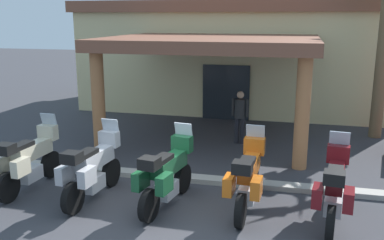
# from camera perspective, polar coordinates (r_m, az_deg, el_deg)

# --- Properties ---
(ground_plane) EXTENTS (80.00, 80.00, 0.00)m
(ground_plane) POSITION_cam_1_polar(r_m,az_deg,el_deg) (8.88, -4.52, -12.25)
(ground_plane) COLOR #38383D
(motel_building) EXTENTS (13.14, 11.56, 4.49)m
(motel_building) POSITION_cam_1_polar(r_m,az_deg,el_deg) (18.98, 6.05, 8.74)
(motel_building) COLOR beige
(motel_building) RESTS_ON ground_plane
(motorcycle_cream) EXTENTS (0.72, 2.21, 1.61)m
(motorcycle_cream) POSITION_cam_1_polar(r_m,az_deg,el_deg) (10.43, -20.94, -5.01)
(motorcycle_cream) COLOR black
(motorcycle_cream) RESTS_ON ground_plane
(motorcycle_silver) EXTENTS (0.74, 2.21, 1.61)m
(motorcycle_silver) POSITION_cam_1_polar(r_m,az_deg,el_deg) (9.46, -13.19, -6.33)
(motorcycle_silver) COLOR black
(motorcycle_silver) RESTS_ON ground_plane
(motorcycle_green) EXTENTS (0.86, 2.20, 1.61)m
(motorcycle_green) POSITION_cam_1_polar(r_m,az_deg,el_deg) (8.90, -3.44, -7.28)
(motorcycle_green) COLOR black
(motorcycle_green) RESTS_ON ground_plane
(motorcycle_orange) EXTENTS (0.72, 2.21, 1.61)m
(motorcycle_orange) POSITION_cam_1_polar(r_m,az_deg,el_deg) (8.77, 7.45, -7.70)
(motorcycle_orange) COLOR black
(motorcycle_orange) RESTS_ON ground_plane
(motorcycle_maroon) EXTENTS (0.79, 2.21, 1.61)m
(motorcycle_maroon) POSITION_cam_1_polar(r_m,az_deg,el_deg) (8.63, 18.45, -8.67)
(motorcycle_maroon) COLOR black
(motorcycle_maroon) RESTS_ON ground_plane
(pedestrian) EXTENTS (0.53, 0.32, 1.66)m
(pedestrian) POSITION_cam_1_polar(r_m,az_deg,el_deg) (13.30, 6.40, 0.86)
(pedestrian) COLOR black
(pedestrian) RESTS_ON ground_plane
(curb_strip) EXTENTS (10.28, 0.36, 0.12)m
(curb_strip) POSITION_cam_1_polar(r_m,az_deg,el_deg) (10.48, -0.95, -7.70)
(curb_strip) COLOR #ADA89E
(curb_strip) RESTS_ON ground_plane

